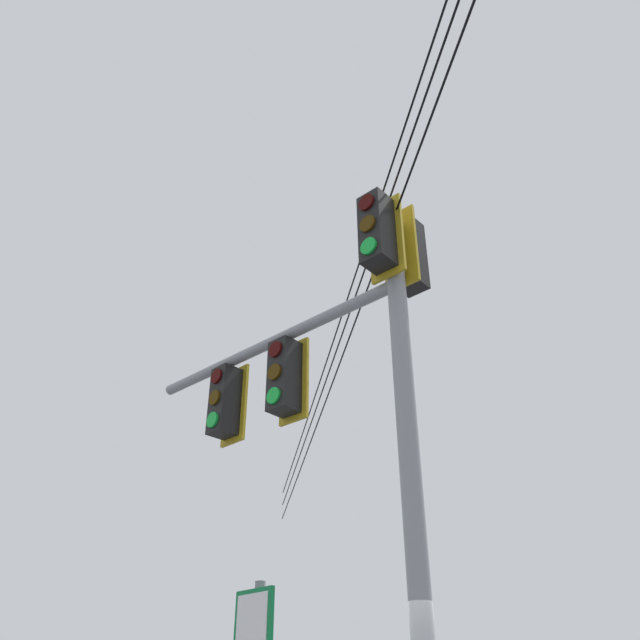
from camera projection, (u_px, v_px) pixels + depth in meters
name	position (u px, v px, depth m)	size (l,w,h in m)	color
signal_mast_assembly	(340.00, 376.00, 6.85)	(4.10, 2.01, 6.71)	gray
overhead_wire_span	(371.00, 254.00, 8.30)	(21.92, 7.12, 1.36)	black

